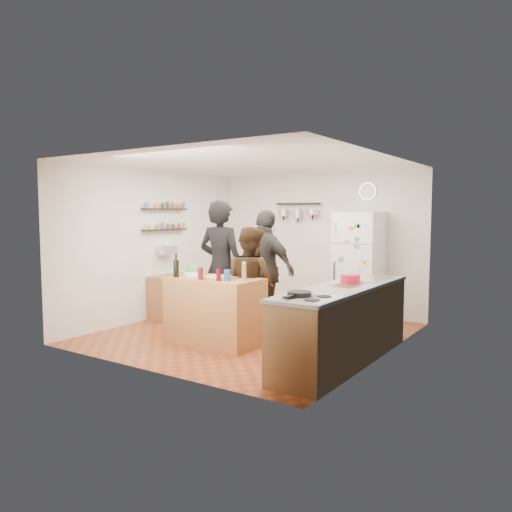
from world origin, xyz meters
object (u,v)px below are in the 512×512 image
Objects in this scene: person_left at (221,267)px; counter_run at (344,325)px; salad_bowl at (194,273)px; side_table at (174,297)px; pepper_mill at (244,273)px; person_center at (250,284)px; person_back at (266,270)px; salt_canister at (227,275)px; red_bowl at (350,279)px; fridge at (359,267)px; wall_clock at (368,191)px; prep_island at (215,311)px; skillet at (299,294)px; wine_bottle at (176,269)px.

person_left reaches higher than counter_run.
salad_bowl is 1.63m from side_table.
pepper_mill is 0.24× the size of side_table.
counter_run is (2.21, 0.17, -0.49)m from salad_bowl.
person_back reaches higher than person_center.
pepper_mill reaches higher than salad_bowl.
pepper_mill reaches higher than salt_canister.
fridge reaches higher than red_bowl.
person_center is at bearing -107.71° from wall_clock.
fridge is at bearing 109.25° from red_bowl.
prep_island is 4.87× the size of skillet.
skillet is (1.57, -1.80, 0.03)m from person_back.
salad_bowl is at bearing 41.70° from person_center.
person_back reaches higher than pepper_mill.
person_left is at bearing 132.76° from salt_canister.
pepper_mill reaches higher than red_bowl.
fridge reaches higher than prep_island.
wine_bottle reaches higher than salt_canister.
salad_bowl is 0.11× the size of counter_run.
pepper_mill is at bearing -172.98° from counter_run.
red_bowl is at bearing 99.59° from counter_run.
fridge is at bearing 60.58° from wine_bottle.
prep_island is 3.47m from wall_clock.
wine_bottle reaches higher than side_table.
person_left is 1.23× the size of person_center.
wall_clock is (1.46, 2.80, 1.21)m from salad_bowl.
person_left is at bearing -16.69° from side_table.
side_table is at bearing -2.63° from person_center.
person_back is at bearing 107.23° from pepper_mill.
red_bowl is at bearing 171.18° from person_back.
salt_canister is 0.08× the size of fridge.
fridge is at bearing 76.48° from pepper_mill.
salt_canister is 0.09× the size of person_center.
salad_bowl reaches higher than side_table.
pepper_mill is 1.09m from person_back.
wall_clock is 0.37× the size of side_table.
wall_clock reaches higher than counter_run.
person_center reaches higher than red_bowl.
pepper_mill is 0.23m from salt_canister.
skillet is 0.32× the size of side_table.
person_center is 6.62× the size of red_bowl.
wall_clock is at bearing 100.36° from skillet.
salt_canister is at bearing 109.01° from person_back.
salad_bowl is 2.27m from counter_run.
wall_clock is 3.74m from side_table.
counter_run is (1.34, 0.17, -0.56)m from pepper_mill.
fridge reaches higher than counter_run.
counter_run is 1.46× the size of fridge.
salt_canister is (0.72, -0.17, 0.04)m from salad_bowl.
wine_bottle is at bearing -119.42° from fridge.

